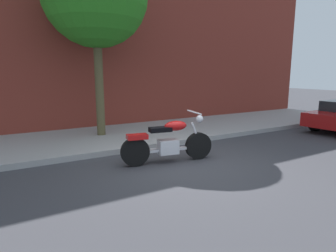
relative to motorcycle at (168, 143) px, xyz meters
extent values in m
plane|color=#38383D|center=(0.23, -0.39, -0.45)|extent=(60.00, 60.00, 0.00)
cube|color=#9B9B9B|center=(0.23, 2.75, -0.38)|extent=(19.12, 3.24, 0.14)
cube|color=maroon|center=(0.23, 4.62, 3.21)|extent=(19.12, 0.50, 7.33)
cylinder|color=black|center=(0.74, -0.13, -0.14)|extent=(0.64, 0.23, 0.62)
cylinder|color=black|center=(-0.74, 0.12, -0.14)|extent=(0.64, 0.23, 0.62)
cube|color=silver|center=(0.00, -0.01, -0.09)|extent=(0.48, 0.35, 0.32)
cube|color=silver|center=(0.00, -0.01, -0.16)|extent=(1.34, 0.31, 0.06)
ellipsoid|color=red|center=(0.18, -0.04, 0.37)|extent=(0.56, 0.34, 0.22)
cube|color=black|center=(-0.18, 0.03, 0.31)|extent=(0.51, 0.32, 0.10)
cube|color=red|center=(-0.69, 0.11, 0.19)|extent=(0.47, 0.31, 0.10)
cylinder|color=silver|center=(0.68, -0.12, 0.14)|extent=(0.28, 0.09, 0.58)
cylinder|color=silver|center=(0.62, -0.11, 0.65)|extent=(0.15, 0.70, 0.04)
sphere|color=silver|center=(0.76, -0.13, 0.49)|extent=(0.17, 0.17, 0.17)
cylinder|color=silver|center=(-0.22, 0.19, -0.19)|extent=(0.80, 0.22, 0.09)
cylinder|color=black|center=(6.19, 0.50, -0.13)|extent=(0.66, 0.28, 0.64)
cylinder|color=brown|center=(-0.62, 2.96, 1.21)|extent=(0.25, 0.25, 3.33)
camera|label=1|loc=(-3.03, -5.27, 1.52)|focal=30.13mm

